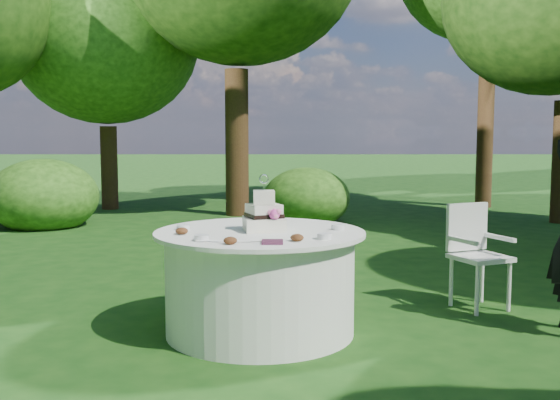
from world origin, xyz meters
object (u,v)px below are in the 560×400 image
object	(u,v)px
chair	(475,247)
cake	(264,216)
napkins	(272,242)
table	(260,281)

from	to	relation	value
chair	cake	bearing A→B (deg)	-157.94
napkins	cake	distance (m)	0.57
table	chair	xyz separation A→B (m)	(1.82, 0.73, 0.13)
cake	chair	xyz separation A→B (m)	(1.79, 0.72, -0.37)
table	cake	xyz separation A→B (m)	(0.03, 0.01, 0.50)
napkins	table	xyz separation A→B (m)	(-0.10, 0.54, -0.39)
napkins	cake	xyz separation A→B (m)	(-0.07, 0.55, 0.10)
napkins	cake	size ratio (longest dim) A/B	0.33
napkins	table	distance (m)	0.68
napkins	chair	distance (m)	2.16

